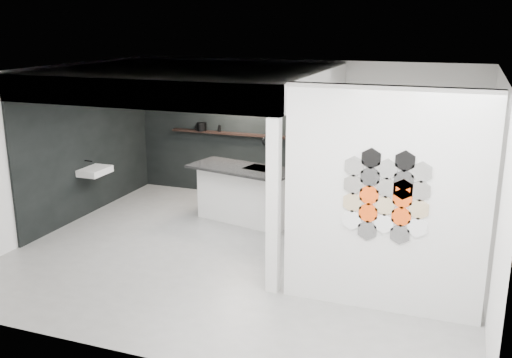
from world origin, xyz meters
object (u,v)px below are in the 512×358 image
object	(u,v)px
stockpot	(201,126)
glass_bowl	(304,135)
glass_vase	(304,134)
kitchen_island	(245,193)
bottle_dark	(219,128)
utensil_cup	(197,128)
partition_panel	(384,202)
wall_basin	(95,171)
kettle	(290,133)

from	to	relation	value
stockpot	glass_bowl	distance (m)	2.20
glass_vase	kitchen_island	bearing A→B (deg)	-116.35
kitchen_island	bottle_dark	size ratio (longest dim) A/B	15.03
glass_vase	utensil_cup	size ratio (longest dim) A/B	1.74
stockpot	bottle_dark	size ratio (longest dim) A/B	1.50
partition_panel	stockpot	distance (m)	5.76
wall_basin	kitchen_island	bearing A→B (deg)	13.88
stockpot	utensil_cup	distance (m)	0.12
partition_panel	stockpot	size ratio (longest dim) A/B	13.67
stockpot	kettle	distance (m)	1.92
bottle_dark	utensil_cup	world-z (taller)	bottle_dark
glass_bowl	bottle_dark	distance (m)	1.79
wall_basin	glass_vase	bearing A→B (deg)	31.35
partition_panel	kettle	xyz separation A→B (m)	(-2.35, 3.87, -0.00)
wall_basin	bottle_dark	xyz separation A→B (m)	(1.60, 2.07, 0.54)
kitchen_island	glass_bowl	world-z (taller)	kitchen_island
partition_panel	wall_basin	world-z (taller)	partition_panel
wall_basin	glass_bowl	size ratio (longest dim) A/B	3.93
partition_panel	kitchen_island	bearing A→B (deg)	138.29
kitchen_island	utensil_cup	world-z (taller)	kitchen_island
bottle_dark	utensil_cup	distance (m)	0.52
stockpot	glass_vase	distance (m)	2.20
bottle_dark	partition_panel	bearing A→B (deg)	-44.97
partition_panel	wall_basin	xyz separation A→B (m)	(-5.46, 1.80, -0.55)
glass_bowl	wall_basin	bearing A→B (deg)	-148.65
kitchen_island	glass_bowl	distance (m)	1.78
wall_basin	kettle	xyz separation A→B (m)	(3.11, 2.07, 0.55)
wall_basin	bottle_dark	distance (m)	2.66
kettle	glass_bowl	distance (m)	0.28
glass_vase	stockpot	bearing A→B (deg)	180.00
kettle	bottle_dark	size ratio (longest dim) A/B	1.37
wall_basin	bottle_dark	size ratio (longest dim) A/B	4.38
stockpot	wall_basin	bearing A→B (deg)	-119.98
stockpot	glass_bowl	world-z (taller)	stockpot
stockpot	bottle_dark	xyz separation A→B (m)	(0.40, 0.00, -0.02)
wall_basin	stockpot	distance (m)	2.45
kettle	utensil_cup	bearing A→B (deg)	-163.24
kettle	utensil_cup	distance (m)	2.03
partition_panel	kettle	size ratio (longest dim) A/B	14.94
glass_bowl	partition_panel	bearing A→B (deg)	-61.77
kettle	bottle_dark	bearing A→B (deg)	-163.24
wall_basin	stockpot	world-z (taller)	stockpot
partition_panel	kettle	bearing A→B (deg)	121.35
partition_panel	glass_bowl	world-z (taller)	partition_panel
glass_bowl	bottle_dark	xyz separation A→B (m)	(-1.79, 0.00, 0.01)
partition_panel	glass_bowl	xyz separation A→B (m)	(-2.08, 3.87, -0.03)
glass_vase	bottle_dark	size ratio (longest dim) A/B	1.15
partition_panel	utensil_cup	bearing A→B (deg)	138.60
kitchen_island	stockpot	world-z (taller)	kitchen_island
glass_vase	utensil_cup	bearing A→B (deg)	180.00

